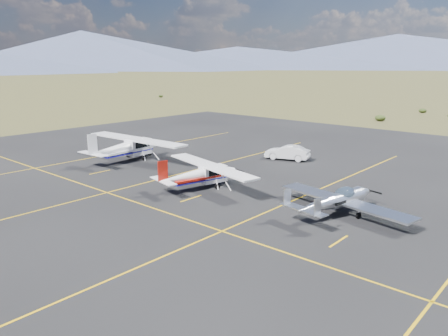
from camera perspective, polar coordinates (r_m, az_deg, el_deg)
ground at (r=27.87m, az=11.13°, el=-5.66°), size 1600.00×1600.00×0.00m
apron at (r=31.75m, az=0.18°, el=-2.96°), size 72.00×72.00×0.02m
aircraft_low_wing at (r=27.39m, az=14.59°, el=-4.09°), size 6.71×9.25×2.00m
aircraft_cessna at (r=32.02m, az=-3.16°, el=-0.78°), size 6.33×9.84×2.49m
aircraft_plain at (r=41.76m, az=-12.61°, el=2.70°), size 7.19×12.00×3.04m
sedan at (r=41.89m, az=8.27°, el=2.02°), size 2.64×4.41×1.37m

